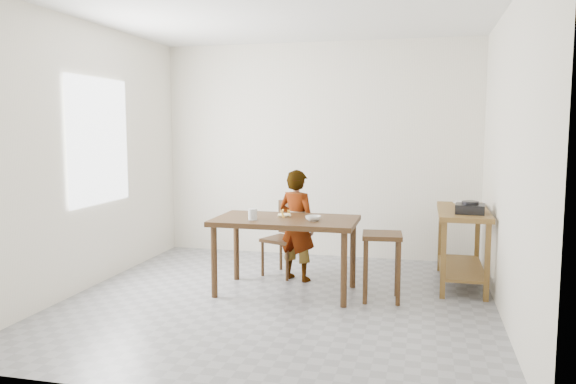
% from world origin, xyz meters
% --- Properties ---
extents(floor, '(4.00, 4.00, 0.04)m').
position_xyz_m(floor, '(0.00, 0.00, -0.02)').
color(floor, gray).
rests_on(floor, ground).
extents(ceiling, '(4.00, 4.00, 0.04)m').
position_xyz_m(ceiling, '(0.00, 0.00, 2.72)').
color(ceiling, white).
rests_on(ceiling, wall_back).
extents(wall_back, '(4.00, 0.04, 2.70)m').
position_xyz_m(wall_back, '(0.00, 2.02, 1.35)').
color(wall_back, white).
rests_on(wall_back, ground).
extents(wall_front, '(4.00, 0.04, 2.70)m').
position_xyz_m(wall_front, '(0.00, -2.02, 1.35)').
color(wall_front, white).
rests_on(wall_front, ground).
extents(wall_left, '(0.04, 4.00, 2.70)m').
position_xyz_m(wall_left, '(-2.02, 0.00, 1.35)').
color(wall_left, white).
rests_on(wall_left, ground).
extents(wall_right, '(0.04, 4.00, 2.70)m').
position_xyz_m(wall_right, '(2.02, 0.00, 1.35)').
color(wall_right, white).
rests_on(wall_right, ground).
extents(window_pane, '(0.02, 1.10, 1.30)m').
position_xyz_m(window_pane, '(-1.97, 0.20, 1.50)').
color(window_pane, white).
rests_on(window_pane, wall_left).
extents(dining_table, '(1.40, 0.80, 0.75)m').
position_xyz_m(dining_table, '(0.00, 0.30, 0.38)').
color(dining_table, '#3A2411').
rests_on(dining_table, floor).
extents(prep_counter, '(0.50, 1.20, 0.80)m').
position_xyz_m(prep_counter, '(1.72, 1.00, 0.40)').
color(prep_counter, brown).
rests_on(prep_counter, floor).
extents(child, '(0.51, 0.42, 1.20)m').
position_xyz_m(child, '(0.01, 0.78, 0.60)').
color(child, white).
rests_on(child, floor).
extents(dining_chair, '(0.51, 0.51, 0.82)m').
position_xyz_m(dining_chair, '(-0.18, 0.93, 0.41)').
color(dining_chair, '#3A2411').
rests_on(dining_chair, floor).
extents(stool, '(0.40, 0.40, 0.65)m').
position_xyz_m(stool, '(0.95, 0.27, 0.32)').
color(stool, '#3A2411').
rests_on(stool, floor).
extents(glass_tumbler, '(0.11, 0.11, 0.11)m').
position_xyz_m(glass_tumbler, '(-0.29, 0.13, 0.80)').
color(glass_tumbler, silver).
rests_on(glass_tumbler, dining_table).
extents(small_bowl, '(0.17, 0.17, 0.05)m').
position_xyz_m(small_bowl, '(0.29, 0.22, 0.77)').
color(small_bowl, silver).
rests_on(small_bowl, dining_table).
extents(banana, '(0.17, 0.14, 0.05)m').
position_xyz_m(banana, '(-0.03, 0.36, 0.78)').
color(banana, '#E5C754').
rests_on(banana, dining_table).
extents(serving_bowl, '(0.24, 0.24, 0.06)m').
position_xyz_m(serving_bowl, '(1.74, 1.16, 0.83)').
color(serving_bowl, silver).
rests_on(serving_bowl, prep_counter).
extents(gas_burner, '(0.30, 0.30, 0.09)m').
position_xyz_m(gas_burner, '(1.77, 0.73, 0.85)').
color(gas_burner, black).
rests_on(gas_burner, prep_counter).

